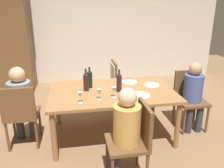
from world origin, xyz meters
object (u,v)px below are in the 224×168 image
(armoire_cabinet, at_px, (4,43))
(person_man_bearded, at_px, (21,100))
(person_woman_host, at_px, (124,129))
(wine_glass_near_right, at_px, (114,90))
(dining_table, at_px, (112,95))
(wine_bottle_dark_red, at_px, (119,82))
(wine_glass_centre, at_px, (80,95))
(wine_bottle_tall_green, at_px, (90,79))
(dinner_plate_host, at_px, (152,85))
(dinner_plate_guest_right, at_px, (140,95))
(wine_glass_near_left, at_px, (99,92))
(person_man_guest, at_px, (194,92))
(handbag, at_px, (141,101))
(chair_near, at_px, (134,137))
(dinner_plate_guest_left, at_px, (129,82))
(chair_right_end, at_px, (189,95))
(chair_left_end, at_px, (21,112))
(chair_far_right, at_px, (118,78))
(wine_bottle_short_olive, at_px, (86,81))

(armoire_cabinet, relative_size, person_man_bearded, 1.91)
(person_woman_host, relative_size, wine_glass_near_right, 7.49)
(dining_table, xyz_separation_m, person_woman_host, (-0.03, -0.94, -0.01))
(person_woman_host, xyz_separation_m, wine_bottle_dark_red, (0.12, 0.89, 0.23))
(dining_table, xyz_separation_m, wine_glass_centre, (-0.47, -0.37, 0.18))
(wine_bottle_tall_green, height_order, dinner_plate_host, wine_bottle_tall_green)
(dinner_plate_guest_right, bearing_deg, wine_glass_near_left, -175.96)
(person_man_guest, distance_m, dinner_plate_host, 0.66)
(wine_glass_near_right, distance_m, handbag, 1.61)
(chair_near, xyz_separation_m, dinner_plate_guest_right, (0.26, 0.68, 0.21))
(dinner_plate_guest_left, relative_size, handbag, 0.86)
(dinner_plate_guest_left, bearing_deg, chair_right_end, -12.64)
(person_man_guest, relative_size, wine_bottle_dark_red, 3.36)
(armoire_cabinet, bearing_deg, chair_near, -57.43)
(chair_left_end, height_order, wine_glass_near_right, chair_left_end)
(chair_near, bearing_deg, handbag, -19.40)
(chair_far_right, distance_m, person_woman_host, 1.91)
(chair_right_end, bearing_deg, chair_left_end, 3.91)
(person_man_bearded, xyz_separation_m, wine_bottle_tall_green, (0.97, 0.16, 0.21))
(chair_far_right, distance_m, wine_bottle_dark_red, 1.06)
(person_woman_host, relative_size, person_man_guest, 1.02)
(chair_far_right, relative_size, wine_glass_near_right, 6.17)
(wine_glass_near_right, distance_m, dinner_plate_host, 0.76)
(chair_left_end, relative_size, chair_right_end, 1.00)
(dinner_plate_guest_right, bearing_deg, dining_table, 142.77)
(person_man_bearded, height_order, wine_bottle_short_olive, person_man_bearded)
(armoire_cabinet, bearing_deg, chair_right_end, -34.27)
(wine_bottle_dark_red, bearing_deg, wine_glass_near_right, -118.38)
(chair_far_right, relative_size, dinner_plate_host, 3.87)
(wine_glass_centre, bearing_deg, dinner_plate_guest_right, 7.59)
(dinner_plate_guest_right, bearing_deg, wine_glass_centre, -172.41)
(chair_right_end, bearing_deg, person_man_guest, 90.00)
(wine_bottle_dark_red, distance_m, wine_glass_centre, 0.65)
(wine_glass_near_left, distance_m, dinner_plate_host, 0.96)
(dining_table, relative_size, chair_left_end, 1.95)
(dinner_plate_guest_left, bearing_deg, wine_glass_centre, -140.15)
(wine_glass_near_left, bearing_deg, dining_table, 53.78)
(chair_right_end, bearing_deg, chair_far_right, -40.74)
(armoire_cabinet, xyz_separation_m, chair_far_right, (2.27, -1.37, -0.50))
(person_man_bearded, relative_size, wine_bottle_dark_red, 3.50)
(wine_bottle_tall_green, relative_size, wine_glass_near_right, 2.12)
(person_man_guest, relative_size, wine_bottle_short_olive, 3.36)
(chair_left_end, height_order, person_man_bearded, person_man_bearded)
(chair_left_end, xyz_separation_m, dinner_plate_guest_right, (1.62, -0.17, 0.21))
(handbag, bearing_deg, person_man_guest, -61.72)
(dining_table, height_order, chair_near, chair_near)
(armoire_cabinet, height_order, dinner_plate_guest_right, armoire_cabinet)
(dining_table, height_order, person_man_guest, person_man_guest)
(armoire_cabinet, height_order, wine_bottle_dark_red, armoire_cabinet)
(armoire_cabinet, relative_size, wine_bottle_dark_red, 6.67)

